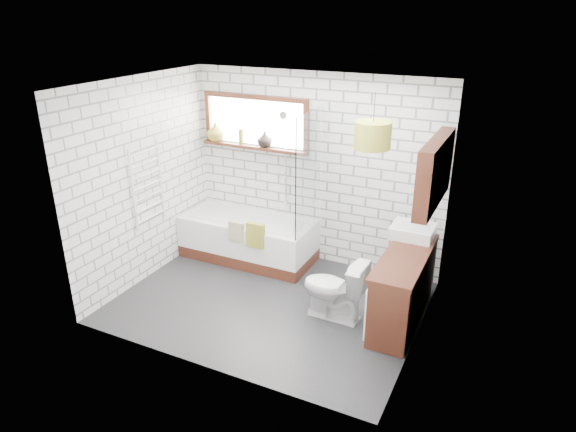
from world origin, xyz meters
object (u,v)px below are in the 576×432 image
at_px(vanity, 403,288).
at_px(toilet, 334,289).
at_px(pendant, 373,135).
at_px(bathtub, 248,238).
at_px(basin, 413,231).

relative_size(vanity, toilet, 1.93).
height_order(vanity, pendant, pendant).
xyz_separation_m(bathtub, vanity, (2.27, -0.58, 0.10)).
bearing_deg(vanity, bathtub, 165.58).
bearing_deg(vanity, pendant, -143.09).
relative_size(bathtub, basin, 3.82).
height_order(vanity, basin, basin).
relative_size(bathtub, vanity, 1.30).
height_order(bathtub, basin, basin).
distance_m(basin, pendant, 1.50).
relative_size(vanity, pendant, 3.93).
bearing_deg(toilet, vanity, 112.82).
height_order(bathtub, toilet, toilet).
bearing_deg(toilet, bathtub, -117.49).
relative_size(basin, pendant, 1.34).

